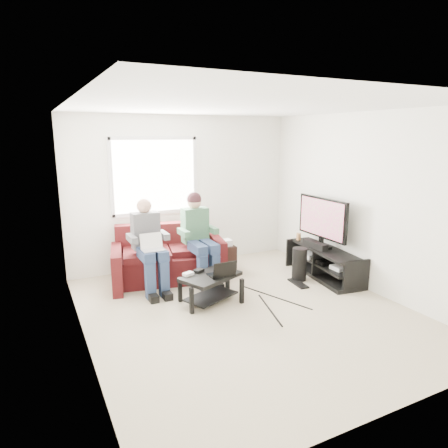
% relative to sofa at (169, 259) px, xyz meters
% --- Properties ---
extents(floor, '(4.50, 4.50, 0.00)m').
position_rel_sofa_xyz_m(floor, '(0.50, -1.65, -0.32)').
color(floor, '#B5A88C').
rests_on(floor, ground).
extents(ceiling, '(4.50, 4.50, 0.00)m').
position_rel_sofa_xyz_m(ceiling, '(0.50, -1.65, 2.28)').
color(ceiling, white).
rests_on(ceiling, wall_back).
extents(wall_back, '(4.50, 0.00, 4.50)m').
position_rel_sofa_xyz_m(wall_back, '(0.50, 0.60, 0.98)').
color(wall_back, white).
rests_on(wall_back, floor).
extents(wall_front, '(4.50, 0.00, 4.50)m').
position_rel_sofa_xyz_m(wall_front, '(0.50, -3.90, 0.98)').
color(wall_front, white).
rests_on(wall_front, floor).
extents(wall_left, '(0.00, 4.50, 4.50)m').
position_rel_sofa_xyz_m(wall_left, '(-1.50, -1.65, 0.98)').
color(wall_left, white).
rests_on(wall_left, floor).
extents(wall_right, '(0.00, 4.50, 4.50)m').
position_rel_sofa_xyz_m(wall_right, '(2.50, -1.65, 0.98)').
color(wall_right, white).
rests_on(wall_right, floor).
extents(window, '(1.48, 0.04, 1.28)m').
position_rel_sofa_xyz_m(window, '(0.00, 0.58, 1.28)').
color(window, white).
rests_on(window, wall_back).
extents(sofa, '(1.99, 1.16, 0.85)m').
position_rel_sofa_xyz_m(sofa, '(0.00, 0.00, 0.00)').
color(sofa, '#451111').
rests_on(sofa, floor).
extents(person_left, '(0.40, 0.71, 1.35)m').
position_rel_sofa_xyz_m(person_left, '(-0.40, -0.32, 0.43)').
color(person_left, navy).
rests_on(person_left, sofa).
extents(person_right, '(0.40, 0.71, 1.40)m').
position_rel_sofa_xyz_m(person_right, '(0.40, -0.30, 0.49)').
color(person_right, navy).
rests_on(person_right, sofa).
extents(laptop_silver, '(0.37, 0.30, 0.24)m').
position_rel_sofa_xyz_m(laptop_silver, '(-0.40, -0.53, 0.41)').
color(laptop_silver, silver).
rests_on(laptop_silver, person_left).
extents(coffee_table, '(0.93, 0.76, 0.40)m').
position_rel_sofa_xyz_m(coffee_table, '(0.20, -1.18, -0.02)').
color(coffee_table, black).
rests_on(coffee_table, floor).
extents(laptop_black, '(0.41, 0.36, 0.24)m').
position_rel_sofa_xyz_m(laptop_black, '(0.32, -1.26, 0.20)').
color(laptop_black, black).
rests_on(laptop_black, coffee_table).
extents(controller_a, '(0.16, 0.13, 0.04)m').
position_rel_sofa_xyz_m(controller_a, '(-0.08, -1.06, 0.10)').
color(controller_a, silver).
rests_on(controller_a, coffee_table).
extents(controller_b, '(0.17, 0.14, 0.04)m').
position_rel_sofa_xyz_m(controller_b, '(0.10, -1.00, 0.10)').
color(controller_b, black).
rests_on(controller_b, coffee_table).
extents(controller_c, '(0.17, 0.14, 0.04)m').
position_rel_sofa_xyz_m(controller_c, '(0.50, -1.03, 0.10)').
color(controller_c, gray).
rests_on(controller_c, coffee_table).
extents(tv_stand, '(0.64, 1.52, 0.49)m').
position_rel_sofa_xyz_m(tv_stand, '(2.27, -1.08, -0.10)').
color(tv_stand, black).
rests_on(tv_stand, floor).
extents(tv, '(0.12, 1.10, 0.81)m').
position_rel_sofa_xyz_m(tv, '(2.27, -0.98, 0.63)').
color(tv, black).
rests_on(tv, tv_stand).
extents(soundbar, '(0.12, 0.50, 0.10)m').
position_rel_sofa_xyz_m(soundbar, '(2.15, -0.98, 0.22)').
color(soundbar, black).
rests_on(soundbar, tv_stand).
extents(drink_cup, '(0.08, 0.08, 0.12)m').
position_rel_sofa_xyz_m(drink_cup, '(2.22, -0.45, 0.23)').
color(drink_cup, '#A87748').
rests_on(drink_cup, tv_stand).
extents(console_white, '(0.30, 0.22, 0.06)m').
position_rel_sofa_xyz_m(console_white, '(2.27, -1.48, -0.03)').
color(console_white, silver).
rests_on(console_white, tv_stand).
extents(console_grey, '(0.34, 0.26, 0.08)m').
position_rel_sofa_xyz_m(console_grey, '(2.27, -0.78, -0.02)').
color(console_grey, gray).
rests_on(console_grey, tv_stand).
extents(console_black, '(0.38, 0.30, 0.07)m').
position_rel_sofa_xyz_m(console_black, '(2.27, -1.13, -0.02)').
color(console_black, black).
rests_on(console_black, tv_stand).
extents(subwoofer, '(0.23, 0.23, 0.52)m').
position_rel_sofa_xyz_m(subwoofer, '(1.83, -1.01, -0.06)').
color(subwoofer, black).
rests_on(subwoofer, floor).
extents(keyboard_floor, '(0.19, 0.45, 0.02)m').
position_rel_sofa_xyz_m(keyboard_floor, '(1.71, -1.16, -0.31)').
color(keyboard_floor, black).
rests_on(keyboard_floor, floor).
extents(end_table, '(0.31, 0.31, 0.57)m').
position_rel_sofa_xyz_m(end_table, '(0.93, -0.15, -0.06)').
color(end_table, black).
rests_on(end_table, floor).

